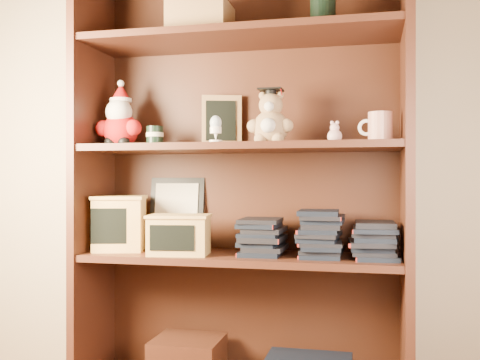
# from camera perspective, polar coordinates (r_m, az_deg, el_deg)

# --- Properties ---
(bookcase) EXTENTS (1.20, 0.35, 1.60)m
(bookcase) POSITION_cam_1_polar(r_m,az_deg,el_deg) (2.09, 0.25, -1.13)
(bookcase) COLOR #401E12
(bookcase) RESTS_ON ground
(shelf_lower) EXTENTS (1.14, 0.33, 0.02)m
(shelf_lower) POSITION_cam_1_polar(r_m,az_deg,el_deg) (2.06, -0.00, -7.88)
(shelf_lower) COLOR #401E12
(shelf_lower) RESTS_ON ground
(shelf_upper) EXTENTS (1.14, 0.33, 0.02)m
(shelf_upper) POSITION_cam_1_polar(r_m,az_deg,el_deg) (2.05, -0.00, 3.29)
(shelf_upper) COLOR #401E12
(shelf_upper) RESTS_ON ground
(santa_plush) EXTENTS (0.19, 0.13, 0.26)m
(santa_plush) POSITION_cam_1_polar(r_m,az_deg,el_deg) (2.20, -12.09, 5.87)
(santa_plush) COLOR #A50F0F
(santa_plush) RESTS_ON shelf_upper
(teachers_tin) EXTENTS (0.07, 0.07, 0.07)m
(teachers_tin) POSITION_cam_1_polar(r_m,az_deg,el_deg) (2.15, -8.64, 4.47)
(teachers_tin) COLOR black
(teachers_tin) RESTS_ON shelf_upper
(chalkboard_plaque) EXTENTS (0.15, 0.11, 0.20)m
(chalkboard_plaque) POSITION_cam_1_polar(r_m,az_deg,el_deg) (2.19, -1.87, 5.93)
(chalkboard_plaque) COLOR #9E7547
(chalkboard_plaque) RESTS_ON shelf_upper
(egg_cup) EXTENTS (0.05, 0.05, 0.10)m
(egg_cup) POSITION_cam_1_polar(r_m,az_deg,el_deg) (1.99, -2.48, 5.27)
(egg_cup) COLOR white
(egg_cup) RESTS_ON shelf_upper
(grad_teddy_bear) EXTENTS (0.17, 0.14, 0.20)m
(grad_teddy_bear) POSITION_cam_1_polar(r_m,az_deg,el_deg) (2.02, 3.12, 5.88)
(grad_teddy_bear) COLOR #A78258
(grad_teddy_bear) RESTS_ON shelf_upper
(pink_figurine) EXTENTS (0.05, 0.05, 0.08)m
(pink_figurine) POSITION_cam_1_polar(r_m,az_deg,el_deg) (2.00, 9.59, 4.60)
(pink_figurine) COLOR beige
(pink_figurine) RESTS_ON shelf_upper
(teacher_mug) EXTENTS (0.12, 0.08, 0.10)m
(teacher_mug) POSITION_cam_1_polar(r_m,az_deg,el_deg) (2.00, 13.99, 5.23)
(teacher_mug) COLOR silver
(teacher_mug) RESTS_ON shelf_upper
(certificate_frame) EXTENTS (0.22, 0.06, 0.28)m
(certificate_frame) POSITION_cam_1_polar(r_m,az_deg,el_deg) (2.26, -6.44, -3.30)
(certificate_frame) COLOR black
(certificate_frame) RESTS_ON shelf_lower
(treats_box) EXTENTS (0.24, 0.24, 0.21)m
(treats_box) POSITION_cam_1_polar(r_m,az_deg,el_deg) (2.20, -12.13, -4.27)
(treats_box) COLOR #D9AA59
(treats_box) RESTS_ON shelf_lower
(pencils_box) EXTENTS (0.24, 0.19, 0.14)m
(pencils_box) POSITION_cam_1_polar(r_m,az_deg,el_deg) (2.05, -6.21, -5.50)
(pencils_box) COLOR #D9AA59
(pencils_box) RESTS_ON shelf_lower
(book_stack_left) EXTENTS (0.14, 0.20, 0.13)m
(book_stack_left) POSITION_cam_1_polar(r_m,az_deg,el_deg) (2.04, 2.32, -5.81)
(book_stack_left) COLOR black
(book_stack_left) RESTS_ON shelf_lower
(book_stack_mid) EXTENTS (0.14, 0.20, 0.18)m
(book_stack_mid) POSITION_cam_1_polar(r_m,az_deg,el_deg) (2.00, 8.20, -5.21)
(book_stack_mid) COLOR black
(book_stack_mid) RESTS_ON shelf_lower
(book_stack_right) EXTENTS (0.14, 0.20, 0.13)m
(book_stack_right) POSITION_cam_1_polar(r_m,az_deg,el_deg) (2.00, 13.48, -5.92)
(book_stack_right) COLOR black
(book_stack_right) RESTS_ON shelf_lower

